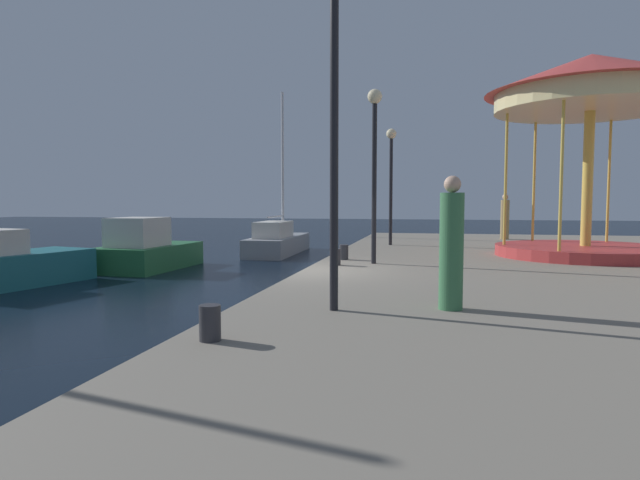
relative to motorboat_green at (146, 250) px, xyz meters
name	(u,v)px	position (x,y,z in m)	size (l,w,h in m)	color
ground_plane	(304,304)	(6.81, -5.03, -0.66)	(120.00, 120.00, 0.00)	black
quay_dock	(605,297)	(13.14, -5.03, -0.26)	(12.66, 29.41, 0.80)	gray
motorboat_green	(146,250)	(0.00, 0.00, 0.00)	(2.26, 4.10, 1.81)	#236638
sailboat_grey	(278,241)	(2.86, 6.25, -0.08)	(1.87, 5.90, 7.33)	gray
carousel	(590,105)	(13.87, -0.61, 4.34)	(5.65, 5.65, 5.57)	#B23333
lamp_post_near_edge	(334,81)	(8.33, -9.44, 3.34)	(0.36, 0.36, 4.75)	black
lamp_post_mid_promenade	(374,145)	(8.25, -3.56, 3.06)	(0.36, 0.36, 4.28)	black
lamp_post_far_end	(391,165)	(8.20, 2.32, 2.96)	(0.36, 0.36, 4.09)	black
bollard_south	(210,323)	(7.29, -11.38, 0.34)	(0.24, 0.24, 0.40)	#2D2D33
bollard_center	(336,257)	(7.39, -4.09, 0.34)	(0.24, 0.24, 0.40)	#2D2D33
bollard_north	(344,252)	(7.38, -2.82, 0.34)	(0.24, 0.24, 0.40)	#2D2D33
person_far_corner	(451,247)	(9.95, -9.03, 1.04)	(0.34, 0.34, 1.91)	#387247
person_by_the_water	(505,218)	(12.53, 6.20, 1.01)	(0.34, 0.34, 1.84)	#937A4C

